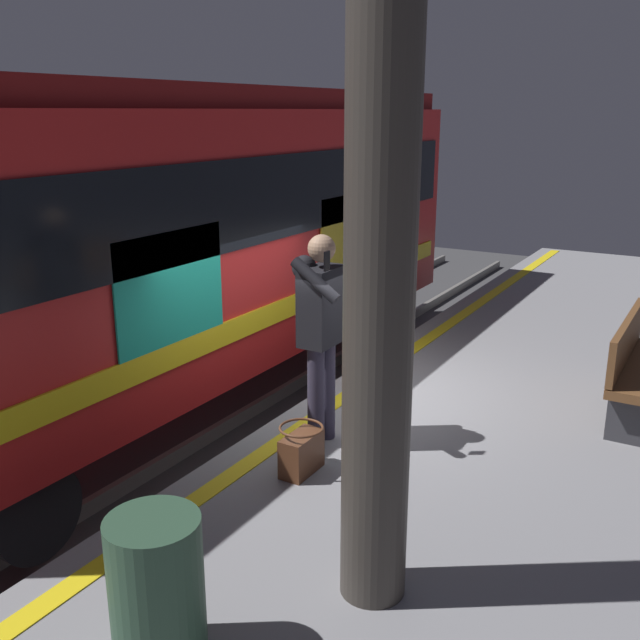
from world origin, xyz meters
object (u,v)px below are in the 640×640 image
(handbag, at_px, (302,451))
(passenger, at_px, (321,323))
(bench, at_px, (639,363))
(train_carriage, at_px, (176,224))
(station_column, at_px, (379,302))
(trash_bin, at_px, (157,591))

(handbag, bearing_deg, passenger, -164.70)
(handbag, bearing_deg, bench, 140.43)
(train_carriage, xyz_separation_m, station_column, (3.17, 4.19, 0.35))
(train_carriage, bearing_deg, bench, 93.13)
(train_carriage, height_order, trash_bin, train_carriage)
(bench, height_order, trash_bin, bench)
(passenger, height_order, bench, passenger)
(train_carriage, xyz_separation_m, trash_bin, (4.20, 3.51, -0.99))
(train_carriage, distance_m, passenger, 3.39)
(handbag, height_order, station_column, station_column)
(trash_bin, bearing_deg, passenger, -167.59)
(station_column, bearing_deg, trash_bin, -33.59)
(passenger, bearing_deg, bench, 131.26)
(passenger, distance_m, station_column, 2.09)
(train_carriage, xyz_separation_m, handbag, (2.19, 3.10, -1.21))
(passenger, height_order, handbag, passenger)
(passenger, relative_size, handbag, 4.59)
(passenger, xyz_separation_m, trash_bin, (2.56, 0.56, -0.64))
(station_column, xyz_separation_m, trash_bin, (1.03, -0.68, -1.33))
(station_column, distance_m, trash_bin, 1.82)
(trash_bin, bearing_deg, handbag, -168.39)
(handbag, height_order, bench, bench)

